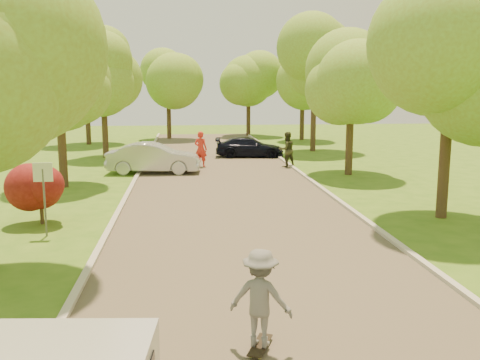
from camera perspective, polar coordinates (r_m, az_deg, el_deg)
name	(u,v)px	position (r m, az deg, el deg)	size (l,w,h in m)	color
ground	(262,276)	(12.56, 2.36, -10.22)	(100.00, 100.00, 0.00)	#3A6718
road	(232,203)	(20.20, -0.91, -2.43)	(8.00, 60.00, 0.01)	#4C4438
curb_left	(123,204)	(20.25, -12.41, -2.48)	(0.18, 60.00, 0.12)	#B2AD9E
curb_right	(336,199)	(20.93, 10.21, -2.00)	(0.18, 60.00, 0.12)	#B2AD9E
street_sign	(44,184)	(16.42, -20.22, -0.38)	(0.55, 0.06, 2.17)	#59595E
red_shrub	(40,190)	(18.05, -20.52, -1.02)	(1.70, 1.70, 1.95)	#382619
tree_l_midb	(63,81)	(24.21, -18.37, 10.03)	(4.30, 4.20, 6.62)	#382619
tree_l_far	(106,68)	(34.00, -14.12, 11.53)	(4.92, 4.80, 7.79)	#382619
tree_r_mida	(459,48)	(18.86, 22.29, 12.88)	(5.13, 5.00, 7.95)	#382619
tree_r_midb	(356,75)	(26.99, 12.23, 10.86)	(4.51, 4.40, 7.01)	#382619
tree_r_far	(318,64)	(36.80, 8.32, 12.14)	(5.33, 5.20, 8.34)	#382619
tree_bg_a	(89,74)	(42.27, -15.85, 10.87)	(5.12, 5.00, 7.72)	#382619
tree_bg_b	(306,72)	(44.80, 7.02, 11.37)	(5.12, 5.00, 7.95)	#382619
tree_bg_c	(171,79)	(45.68, -7.41, 10.69)	(4.92, 4.80, 7.33)	#382619
tree_bg_d	(251,76)	(48.04, 1.18, 11.07)	(5.12, 5.00, 7.72)	#382619
silver_sedan	(154,158)	(27.42, -9.20, 2.33)	(1.63, 4.67, 1.54)	#B7B8BD
dark_sedan	(249,147)	(33.36, 1.02, 3.51)	(1.72, 4.23, 1.23)	black
longboard	(260,345)	(9.27, 2.16, -17.22)	(0.54, 0.86, 0.10)	black
skateboarder	(260,298)	(8.92, 2.20, -12.45)	(1.06, 0.61, 1.64)	slate
person_striped	(201,149)	(29.25, -4.21, 3.30)	(0.71, 0.47, 1.95)	red
person_olive	(287,150)	(29.19, 5.01, 3.25)	(0.93, 0.73, 1.92)	#30321E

